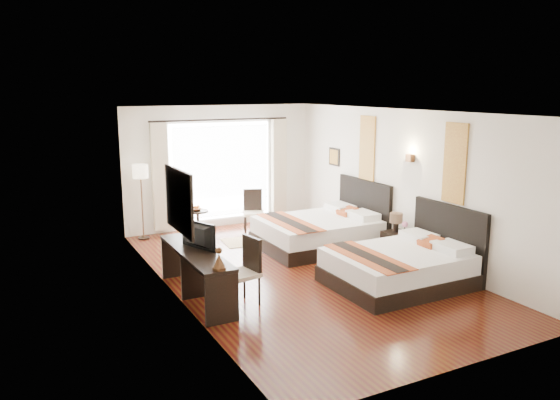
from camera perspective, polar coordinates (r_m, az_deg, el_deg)
name	(u,v)px	position (r m, az deg, el deg)	size (l,w,h in m)	color
floor	(300,273)	(9.67, 2.11, -7.61)	(4.50, 7.50, 0.01)	#3B0C0A
ceiling	(301,112)	(9.14, 2.25, 9.17)	(4.50, 7.50, 0.02)	white
wall_headboard	(404,184)	(10.58, 12.83, 1.65)	(0.01, 7.50, 2.80)	silver
wall_desk	(172,208)	(8.45, -11.19, -0.78)	(0.01, 7.50, 2.80)	silver
wall_window	(221,167)	(12.65, -6.22, 3.48)	(4.50, 0.01, 2.80)	silver
wall_entry	(467,252)	(6.41, 18.96, -5.18)	(4.50, 0.01, 2.80)	silver
window_glass	(221,171)	(12.65, -6.18, 3.03)	(2.40, 0.02, 2.20)	white
sheer_curtain	(222,171)	(12.60, -6.08, 2.99)	(2.30, 0.02, 2.10)	white
drape_left	(160,177)	(12.12, -12.41, 2.34)	(0.35, 0.14, 2.35)	beige
drape_right	(279,168)	(13.15, -0.12, 3.34)	(0.35, 0.14, 2.35)	beige
art_panel_near	(455,163)	(9.56, 17.80, 3.67)	(0.03, 0.50, 1.35)	brown
art_panel_far	(367,149)	(11.40, 9.09, 5.30)	(0.03, 0.50, 1.35)	brown
wall_sconce	(410,158)	(10.32, 13.43, 4.29)	(0.10, 0.14, 0.14)	#472C19
mirror_frame	(179,201)	(8.17, -10.53, -0.10)	(0.04, 1.25, 0.95)	black
mirror_glass	(180,201)	(8.18, -10.36, -0.08)	(0.01, 1.12, 0.82)	white
bed_near	(402,265)	(9.24, 12.63, -6.70)	(2.21, 1.72, 1.25)	black
bed_far	(321,231)	(11.10, 4.33, -3.24)	(2.31, 1.80, 1.31)	black
nightstand	(398,246)	(10.53, 12.23, -4.73)	(0.44, 0.55, 0.53)	black
table_lamp	(396,219)	(10.46, 12.04, -2.00)	(0.24, 0.24, 0.39)	black
vase	(404,232)	(10.32, 12.88, -3.31)	(0.14, 0.14, 0.15)	black
console_desk	(196,274)	(8.55, -8.75, -7.67)	(0.50, 2.20, 0.76)	black
television	(195,236)	(8.44, -8.90, -3.72)	(0.74, 0.10, 0.42)	black
bronze_figurine	(219,260)	(7.49, -6.39, -6.25)	(0.19, 0.19, 0.28)	#472C19
desk_chair	(242,284)	(8.25, -4.00, -8.78)	(0.55, 0.55, 1.01)	beige
floor_lamp	(141,176)	(11.83, -14.36, 2.41)	(0.32, 0.32, 1.61)	black
side_table	(198,222)	(12.20, -8.56, -2.31)	(0.46, 0.46, 0.54)	black
fruit_bowl	(197,210)	(12.10, -8.67, -1.00)	(0.21, 0.21, 0.05)	#462819
window_chair	(254,220)	(12.20, -2.78, -2.07)	(0.57, 0.57, 0.96)	beige
jute_rug	(251,241)	(11.58, -3.10, -4.30)	(1.13, 0.77, 0.01)	tan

